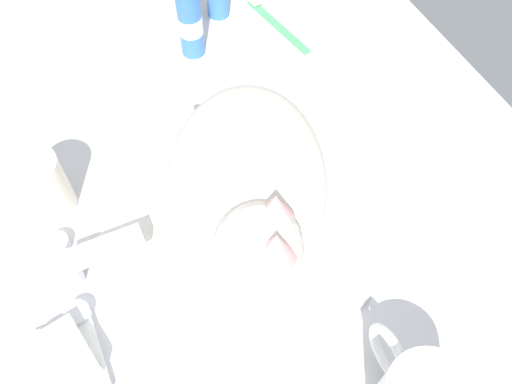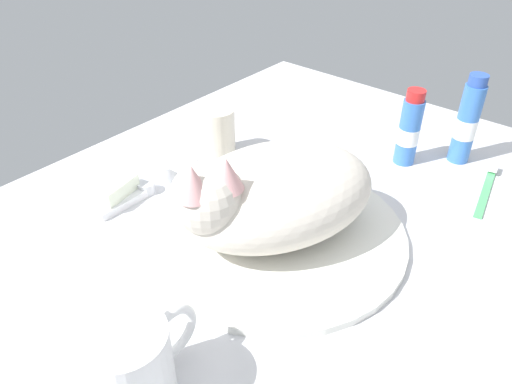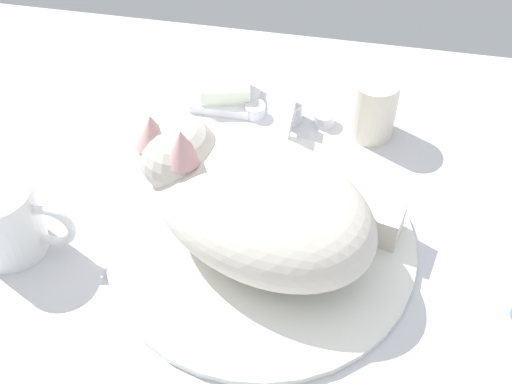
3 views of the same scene
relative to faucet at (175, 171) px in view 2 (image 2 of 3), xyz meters
The scene contains 11 objects.
ground_plane 20.97cm from the faucet, 90.00° to the right, with size 110.00×82.50×3.00cm, color silver.
sink_basin 20.69cm from the faucet, 90.00° to the right, with size 35.87×35.87×1.07cm, color silver.
faucet is the anchor object (origin of this frame).
cat 20.69cm from the faucet, 92.97° to the right, with size 32.29×27.91×15.32cm.
coffee_mug 38.11cm from the faucet, 137.80° to the right, with size 12.66×8.27×9.61cm.
rinse_cup 11.25cm from the faucet, ahead, with size 6.14×6.14×8.75cm.
soap_dish 10.08cm from the faucet, 158.44° to the left, with size 9.00×6.40×1.20cm, color white.
soap_bar 9.93cm from the faucet, 158.44° to the left, with size 6.74×4.58×2.37cm, color silver.
toothpaste_bottle 39.11cm from the faucet, 39.78° to the right, with size 3.59×3.59×13.19cm.
mouthwash_bottle 48.69cm from the faucet, 41.01° to the right, with size 3.58×3.58×15.49cm.
toothbrush 49.56cm from the faucet, 51.85° to the right, with size 15.17×4.25×1.60cm.
Camera 2 is at (-42.91, -32.71, 45.14)cm, focal length 35.13 mm.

